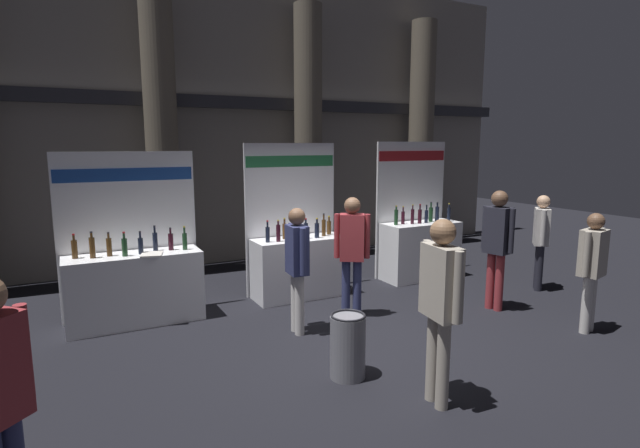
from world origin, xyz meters
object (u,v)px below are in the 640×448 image
(visitor_1, at_px, (297,261))
(visitor_6, at_px, (440,295))
(visitor_3, at_px, (497,239))
(trash_bin, at_px, (348,346))
(visitor_5, at_px, (352,247))
(visitor_7, at_px, (592,262))
(visitor_0, at_px, (541,235))
(exhibitor_booth_0, at_px, (134,281))
(exhibitor_booth_2, at_px, (419,244))
(exhibitor_booth_1, at_px, (299,260))

(visitor_1, distance_m, visitor_6, 2.31)
(visitor_3, bearing_deg, visitor_1, 67.06)
(trash_bin, bearing_deg, visitor_5, 57.71)
(visitor_1, distance_m, visitor_5, 0.97)
(visitor_3, height_order, visitor_7, visitor_3)
(visitor_0, bearing_deg, exhibitor_booth_0, 121.50)
(exhibitor_booth_0, distance_m, visitor_3, 5.26)
(visitor_0, bearing_deg, visitor_6, 162.78)
(visitor_7, bearing_deg, exhibitor_booth_2, 80.82)
(exhibitor_booth_0, bearing_deg, visitor_3, -21.53)
(exhibitor_booth_2, distance_m, visitor_0, 2.08)
(visitor_6, relative_size, visitor_7, 1.13)
(exhibitor_booth_1, xyz_separation_m, trash_bin, (-0.75, -2.84, -0.26))
(exhibitor_booth_0, bearing_deg, visitor_1, -37.20)
(exhibitor_booth_0, height_order, visitor_1, exhibitor_booth_0)
(visitor_0, height_order, visitor_7, visitor_0)
(visitor_1, xyz_separation_m, visitor_3, (3.03, -0.52, 0.10))
(visitor_1, distance_m, visitor_3, 3.08)
(visitor_3, xyz_separation_m, visitor_7, (0.41, -1.23, -0.14))
(visitor_1, bearing_deg, exhibitor_booth_2, -61.43)
(visitor_0, bearing_deg, visitor_7, -167.95)
(exhibitor_booth_2, distance_m, visitor_1, 3.48)
(visitor_3, bearing_deg, visitor_0, -87.96)
(exhibitor_booth_0, xyz_separation_m, visitor_7, (5.28, -3.15, 0.35))
(visitor_0, bearing_deg, visitor_3, 150.24)
(visitor_0, bearing_deg, trash_bin, 150.63)
(visitor_6, height_order, visitor_7, visitor_6)
(exhibitor_booth_1, height_order, visitor_3, exhibitor_booth_1)
(visitor_5, distance_m, visitor_6, 2.52)
(exhibitor_booth_2, distance_m, visitor_3, 2.01)
(trash_bin, xyz_separation_m, visitor_0, (4.55, 1.27, 0.61))
(exhibitor_booth_0, bearing_deg, visitor_7, -30.83)
(visitor_3, bearing_deg, exhibitor_booth_2, -16.84)
(visitor_6, bearing_deg, exhibitor_booth_2, 151.74)
(visitor_7, bearing_deg, visitor_1, 138.78)
(exhibitor_booth_1, xyz_separation_m, visitor_6, (-0.27, -3.72, 0.47))
(trash_bin, height_order, visitor_5, visitor_5)
(exhibitor_booth_1, height_order, exhibitor_booth_2, exhibitor_booth_2)
(trash_bin, distance_m, visitor_5, 2.00)
(trash_bin, bearing_deg, visitor_6, -61.21)
(visitor_0, bearing_deg, visitor_1, 133.44)
(visitor_1, relative_size, visitor_6, 0.93)
(visitor_7, bearing_deg, visitor_5, 127.78)
(visitor_7, bearing_deg, exhibitor_booth_0, 134.96)
(visitor_1, relative_size, visitor_3, 0.93)
(visitor_3, distance_m, visitor_7, 1.30)
(exhibitor_booth_1, distance_m, visitor_6, 3.76)
(exhibitor_booth_1, relative_size, visitor_1, 1.49)
(visitor_1, bearing_deg, exhibitor_booth_0, 56.93)
(exhibitor_booth_2, height_order, visitor_1, exhibitor_booth_2)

